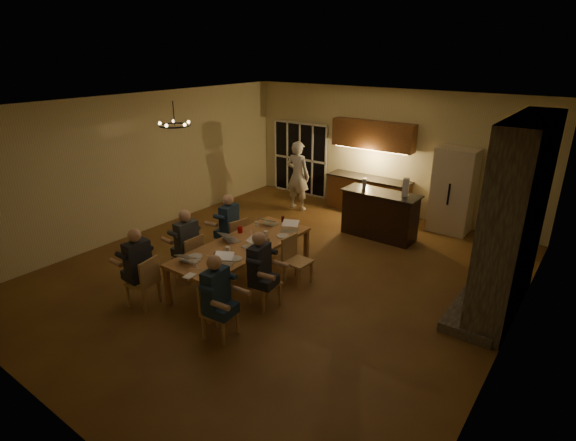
{
  "coord_description": "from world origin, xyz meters",
  "views": [
    {
      "loc": [
        4.73,
        -6.21,
        4.12
      ],
      "look_at": [
        -0.07,
        0.3,
        1.0
      ],
      "focal_mm": 28.0,
      "sensor_mm": 36.0,
      "label": 1
    }
  ],
  "objects_px": {
    "laptop_c": "(231,235)",
    "laptop_f": "(289,226)",
    "mug_mid": "(266,233)",
    "redcup_near": "(211,273)",
    "laptop_a": "(190,255)",
    "chair_left_far": "(234,238)",
    "can_right": "(268,241)",
    "bar_bottle": "(364,183)",
    "chair_right_near": "(220,311)",
    "mug_front": "(228,249)",
    "chair_left_near": "(142,281)",
    "redcup_mid": "(240,230)",
    "person_right_mid": "(260,271)",
    "chandelier": "(175,125)",
    "chair_left_mid": "(188,257)",
    "plate_far": "(283,236)",
    "person_right_near": "(216,298)",
    "mug_back": "(256,224)",
    "bar_blender": "(406,187)",
    "plate_left": "(195,257)",
    "can_silver": "(215,256)",
    "laptop_d": "(251,242)",
    "standing_person": "(298,176)",
    "chair_right_far": "(298,261)",
    "can_cola": "(283,219)",
    "plate_near": "(235,259)",
    "laptop_e": "(270,219)",
    "bar_island": "(380,215)",
    "refrigerator": "(453,191)",
    "person_left_mid": "(187,245)",
    "chair_right_mid": "(265,282)",
    "person_left_near": "(139,267)"
  },
  "relations": [
    {
      "from": "laptop_c",
      "to": "laptop_f",
      "type": "height_order",
      "value": "same"
    },
    {
      "from": "mug_mid",
      "to": "redcup_near",
      "type": "distance_m",
      "value": 1.83
    },
    {
      "from": "laptop_a",
      "to": "laptop_f",
      "type": "height_order",
      "value": "same"
    },
    {
      "from": "chair_left_far",
      "to": "can_right",
      "type": "bearing_deg",
      "value": 84.79
    },
    {
      "from": "can_right",
      "to": "bar_bottle",
      "type": "xyz_separation_m",
      "value": [
        0.27,
        3.21,
        0.39
      ]
    },
    {
      "from": "chair_right_near",
      "to": "mug_mid",
      "type": "distance_m",
      "value": 2.27
    },
    {
      "from": "mug_front",
      "to": "mug_mid",
      "type": "height_order",
      "value": "same"
    },
    {
      "from": "laptop_c",
      "to": "bar_bottle",
      "type": "bearing_deg",
      "value": -87.06
    },
    {
      "from": "chair_left_near",
      "to": "redcup_mid",
      "type": "xyz_separation_m",
      "value": [
        0.4,
        2.03,
        0.37
      ]
    },
    {
      "from": "person_right_mid",
      "to": "chandelier",
      "type": "distance_m",
      "value": 3.3
    },
    {
      "from": "chair_left_mid",
      "to": "laptop_a",
      "type": "height_order",
      "value": "laptop_a"
    },
    {
      "from": "chair_left_far",
      "to": "plate_far",
      "type": "relative_size",
      "value": 3.78
    },
    {
      "from": "person_right_near",
      "to": "mug_front",
      "type": "xyz_separation_m",
      "value": [
        -0.89,
        1.17,
        0.11
      ]
    },
    {
      "from": "mug_back",
      "to": "bar_blender",
      "type": "bearing_deg",
      "value": 52.98
    },
    {
      "from": "chair_left_mid",
      "to": "bar_blender",
      "type": "bearing_deg",
      "value": 148.95
    },
    {
      "from": "mug_mid",
      "to": "chair_left_far",
      "type": "bearing_deg",
      "value": 175.35
    },
    {
      "from": "laptop_c",
      "to": "plate_left",
      "type": "distance_m",
      "value": 0.91
    },
    {
      "from": "chandelier",
      "to": "person_right_near",
      "type": "bearing_deg",
      "value": -32.45
    },
    {
      "from": "mug_mid",
      "to": "plate_left",
      "type": "relative_size",
      "value": 0.39
    },
    {
      "from": "chair_left_far",
      "to": "bar_blender",
      "type": "xyz_separation_m",
      "value": [
        2.47,
        2.86,
        0.84
      ]
    },
    {
      "from": "person_right_mid",
      "to": "can_silver",
      "type": "height_order",
      "value": "person_right_mid"
    },
    {
      "from": "chair_left_mid",
      "to": "plate_far",
      "type": "distance_m",
      "value": 1.83
    },
    {
      "from": "laptop_c",
      "to": "laptop_d",
      "type": "height_order",
      "value": "same"
    },
    {
      "from": "standing_person",
      "to": "chandelier",
      "type": "bearing_deg",
      "value": 85.98
    },
    {
      "from": "chair_right_far",
      "to": "can_cola",
      "type": "distance_m",
      "value": 1.29
    },
    {
      "from": "chair_left_mid",
      "to": "plate_near",
      "type": "xyz_separation_m",
      "value": [
        1.21,
        0.0,
        0.31
      ]
    },
    {
      "from": "person_right_mid",
      "to": "laptop_e",
      "type": "xyz_separation_m",
      "value": [
        -1.08,
        1.63,
        0.17
      ]
    },
    {
      "from": "standing_person",
      "to": "redcup_mid",
      "type": "bearing_deg",
      "value": 105.31
    },
    {
      "from": "bar_island",
      "to": "chair_right_far",
      "type": "height_order",
      "value": "bar_island"
    },
    {
      "from": "bar_island",
      "to": "redcup_mid",
      "type": "xyz_separation_m",
      "value": [
        -1.52,
        -3.06,
        0.27
      ]
    },
    {
      "from": "laptop_a",
      "to": "person_right_near",
      "type": "bearing_deg",
      "value": 146.6
    },
    {
      "from": "laptop_e",
      "to": "redcup_mid",
      "type": "relative_size",
      "value": 2.67
    },
    {
      "from": "mug_front",
      "to": "plate_left",
      "type": "relative_size",
      "value": 0.39
    },
    {
      "from": "laptop_c",
      "to": "refrigerator",
      "type": "bearing_deg",
      "value": -100.27
    },
    {
      "from": "laptop_c",
      "to": "plate_far",
      "type": "xyz_separation_m",
      "value": [
        0.66,
        0.72,
        -0.1
      ]
    },
    {
      "from": "person_left_mid",
      "to": "laptop_f",
      "type": "bearing_deg",
      "value": 145.85
    },
    {
      "from": "chair_left_far",
      "to": "mug_front",
      "type": "bearing_deg",
      "value": 50.4
    },
    {
      "from": "plate_left",
      "to": "bar_blender",
      "type": "xyz_separation_m",
      "value": [
        1.95,
        4.39,
        0.52
      ]
    },
    {
      "from": "person_right_mid",
      "to": "standing_person",
      "type": "distance_m",
      "value": 5.08
    },
    {
      "from": "laptop_d",
      "to": "chair_left_near",
      "type": "bearing_deg",
      "value": -117.07
    },
    {
      "from": "chair_right_mid",
      "to": "laptop_c",
      "type": "relative_size",
      "value": 2.78
    },
    {
      "from": "person_left_mid",
      "to": "laptop_c",
      "type": "xyz_separation_m",
      "value": [
        0.61,
        0.55,
        0.17
      ]
    },
    {
      "from": "laptop_c",
      "to": "laptop_a",
      "type": "bearing_deg",
      "value": 109.98
    },
    {
      "from": "can_right",
      "to": "bar_blender",
      "type": "height_order",
      "value": "bar_blender"
    },
    {
      "from": "laptop_e",
      "to": "mug_back",
      "type": "xyz_separation_m",
      "value": [
        -0.14,
        -0.26,
        -0.06
      ]
    },
    {
      "from": "chair_right_mid",
      "to": "can_right",
      "type": "bearing_deg",
      "value": 46.74
    },
    {
      "from": "person_right_near",
      "to": "chair_left_far",
      "type": "bearing_deg",
      "value": 33.05
    },
    {
      "from": "mug_back",
      "to": "person_left_near",
      "type": "bearing_deg",
      "value": -101.36
    },
    {
      "from": "mug_back",
      "to": "can_cola",
      "type": "relative_size",
      "value": 0.83
    },
    {
      "from": "laptop_d",
      "to": "laptop_e",
      "type": "height_order",
      "value": "same"
    }
  ]
}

